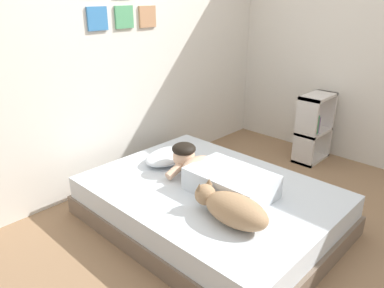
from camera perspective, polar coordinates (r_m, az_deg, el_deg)
ground_plane at (r=3.05m, az=9.23°, el=-13.35°), size 11.67×11.67×0.00m
back_wall at (r=3.61m, az=-10.64°, el=13.82°), size 3.83×0.12×2.50m
side_wall_right at (r=4.39m, az=22.84°, el=13.94°), size 0.10×6.01×2.50m
bed at (r=3.04m, az=2.71°, el=-9.33°), size 1.44×1.95×0.34m
pillow at (r=3.36m, az=-3.37°, el=-1.79°), size 0.52×0.32×0.11m
person_lying at (r=2.90m, az=3.82°, el=-4.75°), size 0.43×0.92×0.27m
dog at (r=2.50m, az=6.14°, el=-9.78°), size 0.26×0.57×0.21m
coffee_cup at (r=3.35m, az=-1.18°, el=-2.20°), size 0.12×0.09×0.07m
cell_phone at (r=3.14m, az=4.90°, el=-4.69°), size 0.07×0.14×0.01m
bookshelf at (r=4.29m, az=18.14°, el=2.36°), size 0.45×0.24×0.75m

